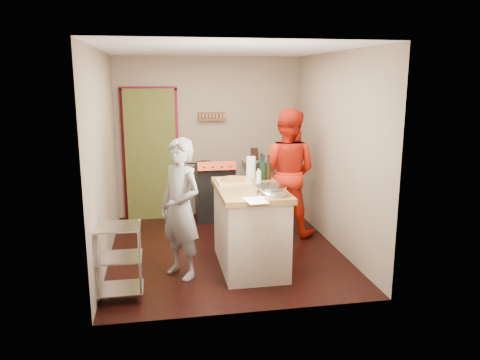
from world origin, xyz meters
The scene contains 10 objects.
floor centered at (0.00, 0.00, 0.00)m, with size 3.50×3.50×0.00m, color black.
back_wall centered at (-0.64, 1.78, 1.13)m, with size 3.00×0.44×2.60m.
left_wall centered at (-1.50, 0.00, 1.30)m, with size 0.04×3.50×2.60m, color gray.
right_wall centered at (1.50, 0.00, 1.30)m, with size 0.04×3.50×2.60m, color gray.
ceiling centered at (0.00, 0.00, 2.61)m, with size 3.00×3.50×0.02m, color white.
stove centered at (0.05, 1.42, 0.45)m, with size 0.60×0.63×1.00m.
wire_shelving centered at (-1.28, -1.20, 0.44)m, with size 0.48×0.40×0.80m.
island centered at (0.23, -0.59, 0.52)m, with size 0.78×1.45×1.30m.
person_stripe centered at (-0.61, -0.74, 0.81)m, with size 0.59×0.39×1.61m, color #A5A4A9.
person_red centered at (1.00, 0.55, 0.92)m, with size 0.89×0.70×1.84m, color red.
Camera 1 is at (-0.84, -5.89, 2.26)m, focal length 35.00 mm.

